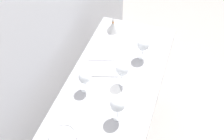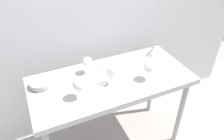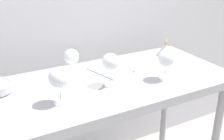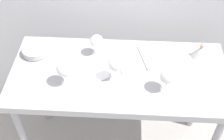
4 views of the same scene
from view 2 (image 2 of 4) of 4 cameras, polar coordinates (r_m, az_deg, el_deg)
The scene contains 11 objects.
back_wall at distance 2.10m, azimuth -5.87°, elevation 14.25°, with size 3.80×0.04×2.60m, color silver.
steel_counter at distance 1.95m, azimuth -0.12°, elevation -4.64°, with size 1.40×0.65×0.90m.
wine_glass_near_left at distance 1.64m, azimuth -8.68°, elevation -3.70°, with size 0.10×0.10×0.18m.
wine_glass_far_left at distance 1.91m, azimuth -6.45°, elevation 2.04°, with size 0.09×0.09×0.16m.
wine_glass_near_right at distance 1.84m, azimuth 9.67°, elevation 0.78°, with size 0.10×0.10×0.17m.
wine_glass_near_center at distance 1.76m, azimuth -0.04°, elevation -0.10°, with size 0.09×0.09×0.18m.
open_notebook at distance 2.04m, azimuth 1.97°, elevation 1.11°, with size 0.38×0.32×0.01m.
tasting_sheet_upper at distance 1.84m, azimuth -5.74°, elevation -3.60°, with size 0.19×0.24×0.00m, color white.
tasting_sheet_lower at distance 2.02m, azimuth 11.90°, elevation -0.20°, with size 0.16×0.24×0.00m, color white.
tasting_bowl at distance 1.88m, azimuth -18.33°, elevation -3.37°, with size 0.17×0.17×0.05m.
decanter_funnel at distance 2.22m, azimuth 10.58°, elevation 4.84°, with size 0.12×0.12×0.14m.
Camera 2 is at (-0.61, -1.37, 2.05)m, focal length 34.96 mm.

